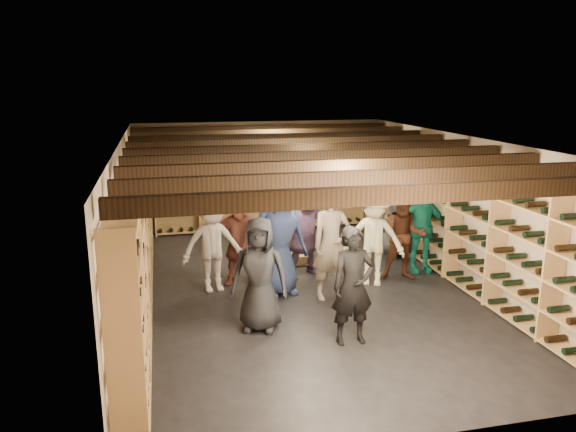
{
  "coord_description": "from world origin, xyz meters",
  "views": [
    {
      "loc": [
        -2.19,
        -8.27,
        3.31
      ],
      "look_at": [
        -0.24,
        0.2,
        1.18
      ],
      "focal_mm": 35.0,
      "sensor_mm": 36.0,
      "label": 1
    }
  ],
  "objects_px": {
    "crate_stack_right": "(248,246)",
    "person_7": "(331,245)",
    "crate_stack_left": "(283,226)",
    "person_8": "(404,236)",
    "person_0": "(260,274)",
    "person_1": "(353,286)",
    "crate_loose": "(293,259)",
    "person_9": "(213,244)",
    "person_10": "(271,216)",
    "person_4": "(421,228)",
    "person_5": "(241,236)",
    "person_6": "(278,236)",
    "person_3": "(373,238)",
    "person_11": "(304,228)",
    "person_12": "(400,211)"
  },
  "relations": [
    {
      "from": "crate_loose",
      "to": "person_1",
      "type": "distance_m",
      "value": 3.33
    },
    {
      "from": "crate_stack_right",
      "to": "person_0",
      "type": "height_order",
      "value": "person_0"
    },
    {
      "from": "person_6",
      "to": "person_7",
      "type": "xyz_separation_m",
      "value": [
        0.76,
        -0.35,
        -0.09
      ]
    },
    {
      "from": "crate_stack_left",
      "to": "crate_loose",
      "type": "bearing_deg",
      "value": -92.06
    },
    {
      "from": "person_11",
      "to": "person_12",
      "type": "distance_m",
      "value": 2.14
    },
    {
      "from": "person_6",
      "to": "person_7",
      "type": "distance_m",
      "value": 0.84
    },
    {
      "from": "person_9",
      "to": "person_12",
      "type": "xyz_separation_m",
      "value": [
        3.63,
        1.04,
        0.11
      ]
    },
    {
      "from": "person_10",
      "to": "person_12",
      "type": "xyz_separation_m",
      "value": [
        2.49,
        0.0,
        -0.03
      ]
    },
    {
      "from": "crate_stack_right",
      "to": "person_8",
      "type": "bearing_deg",
      "value": -39.21
    },
    {
      "from": "person_1",
      "to": "person_10",
      "type": "distance_m",
      "value": 3.29
    },
    {
      "from": "person_9",
      "to": "person_10",
      "type": "bearing_deg",
      "value": 33.1
    },
    {
      "from": "crate_stack_left",
      "to": "person_3",
      "type": "distance_m",
      "value": 2.63
    },
    {
      "from": "person_6",
      "to": "person_10",
      "type": "distance_m",
      "value": 1.4
    },
    {
      "from": "crate_stack_right",
      "to": "person_12",
      "type": "distance_m",
      "value": 2.97
    },
    {
      "from": "person_7",
      "to": "person_0",
      "type": "bearing_deg",
      "value": -154.92
    },
    {
      "from": "person_1",
      "to": "person_8",
      "type": "bearing_deg",
      "value": 49.86
    },
    {
      "from": "person_0",
      "to": "person_12",
      "type": "distance_m",
      "value": 4.09
    },
    {
      "from": "person_7",
      "to": "person_8",
      "type": "bearing_deg",
      "value": 10.99
    },
    {
      "from": "person_11",
      "to": "person_10",
      "type": "bearing_deg",
      "value": 106.8
    },
    {
      "from": "person_0",
      "to": "person_6",
      "type": "relative_size",
      "value": 0.82
    },
    {
      "from": "crate_stack_right",
      "to": "person_4",
      "type": "relative_size",
      "value": 0.32
    },
    {
      "from": "person_9",
      "to": "person_6",
      "type": "bearing_deg",
      "value": -29.33
    },
    {
      "from": "crate_stack_left",
      "to": "person_9",
      "type": "relative_size",
      "value": 0.55
    },
    {
      "from": "crate_stack_right",
      "to": "person_7",
      "type": "height_order",
      "value": "person_7"
    },
    {
      "from": "person_3",
      "to": "person_5",
      "type": "distance_m",
      "value": 2.17
    },
    {
      "from": "person_8",
      "to": "person_11",
      "type": "relative_size",
      "value": 0.89
    },
    {
      "from": "crate_loose",
      "to": "person_8",
      "type": "bearing_deg",
      "value": -37.09
    },
    {
      "from": "person_6",
      "to": "person_11",
      "type": "relative_size",
      "value": 1.12
    },
    {
      "from": "person_4",
      "to": "person_5",
      "type": "relative_size",
      "value": 0.97
    },
    {
      "from": "crate_stack_left",
      "to": "crate_stack_right",
      "type": "relative_size",
      "value": 1.69
    },
    {
      "from": "crate_stack_left",
      "to": "person_8",
      "type": "relative_size",
      "value": 0.56
    },
    {
      "from": "person_4",
      "to": "person_12",
      "type": "bearing_deg",
      "value": 93.66
    },
    {
      "from": "person_9",
      "to": "person_10",
      "type": "height_order",
      "value": "person_10"
    },
    {
      "from": "crate_stack_right",
      "to": "person_7",
      "type": "bearing_deg",
      "value": -69.58
    },
    {
      "from": "person_3",
      "to": "person_6",
      "type": "xyz_separation_m",
      "value": [
        -1.6,
        -0.06,
        0.16
      ]
    },
    {
      "from": "crate_loose",
      "to": "person_6",
      "type": "distance_m",
      "value": 1.74
    },
    {
      "from": "person_3",
      "to": "person_4",
      "type": "relative_size",
      "value": 1.01
    },
    {
      "from": "person_5",
      "to": "person_9",
      "type": "relative_size",
      "value": 1.03
    },
    {
      "from": "person_1",
      "to": "crate_loose",
      "type": "bearing_deg",
      "value": 88.04
    },
    {
      "from": "person_8",
      "to": "person_10",
      "type": "bearing_deg",
      "value": 165.75
    },
    {
      "from": "crate_stack_left",
      "to": "person_1",
      "type": "height_order",
      "value": "person_1"
    },
    {
      "from": "person_10",
      "to": "person_11",
      "type": "bearing_deg",
      "value": -41.43
    },
    {
      "from": "crate_stack_left",
      "to": "person_4",
      "type": "bearing_deg",
      "value": -44.6
    },
    {
      "from": "crate_loose",
      "to": "person_10",
      "type": "height_order",
      "value": "person_10"
    },
    {
      "from": "person_6",
      "to": "person_12",
      "type": "distance_m",
      "value": 2.99
    },
    {
      "from": "crate_stack_right",
      "to": "crate_loose",
      "type": "height_order",
      "value": "crate_stack_right"
    },
    {
      "from": "crate_stack_right",
      "to": "person_3",
      "type": "bearing_deg",
      "value": -49.14
    },
    {
      "from": "crate_stack_right",
      "to": "person_11",
      "type": "distance_m",
      "value": 1.69
    },
    {
      "from": "crate_stack_left",
      "to": "person_12",
      "type": "xyz_separation_m",
      "value": [
        2.03,
        -1.09,
        0.46
      ]
    },
    {
      "from": "person_4",
      "to": "person_9",
      "type": "distance_m",
      "value": 3.63
    }
  ]
}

